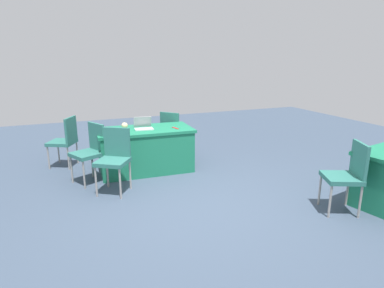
# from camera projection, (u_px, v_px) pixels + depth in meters

# --- Properties ---
(ground_plane) EXTENTS (14.40, 14.40, 0.00)m
(ground_plane) POSITION_uv_depth(u_px,v_px,m) (205.00, 209.00, 4.46)
(ground_plane) COLOR #3D4C60
(table_foreground) EXTENTS (1.70, 0.93, 0.78)m
(table_foreground) POSITION_uv_depth(u_px,v_px,m) (146.00, 150.00, 5.87)
(table_foreground) COLOR #1E7A56
(table_foreground) RESTS_ON ground
(chair_near_front) EXTENTS (0.61, 0.61, 0.98)m
(chair_near_front) POSITION_uv_depth(u_px,v_px,m) (114.00, 156.00, 4.91)
(chair_near_front) COLOR #9E9993
(chair_near_front) RESTS_ON ground
(chair_tucked_left) EXTENTS (0.59, 0.59, 0.94)m
(chair_tucked_left) POSITION_uv_depth(u_px,v_px,m) (65.00, 139.00, 6.05)
(chair_tucked_left) COLOR #9E9993
(chair_tucked_left) RESTS_ON ground
(chair_tucked_right) EXTENTS (0.58, 0.58, 0.95)m
(chair_tucked_right) POSITION_uv_depth(u_px,v_px,m) (348.00, 173.00, 4.25)
(chair_tucked_right) COLOR #9E9993
(chair_tucked_right) RESTS_ON ground
(chair_aisle) EXTENTS (0.62, 0.62, 0.94)m
(chair_aisle) POSITION_uv_depth(u_px,v_px,m) (173.00, 131.00, 6.66)
(chair_aisle) COLOR #9E9993
(chair_aisle) RESTS_ON ground
(chair_by_pillar) EXTENTS (0.59, 0.59, 0.97)m
(chair_by_pillar) POSITION_uv_depth(u_px,v_px,m) (91.00, 149.00, 5.29)
(chair_by_pillar) COLOR #9E9993
(chair_by_pillar) RESTS_ON ground
(laptop_silver) EXTENTS (0.34, 0.32, 0.21)m
(laptop_silver) POSITION_uv_depth(u_px,v_px,m) (144.00, 127.00, 5.76)
(laptop_silver) COLOR silver
(laptop_silver) RESTS_ON table_foreground
(yarn_ball) EXTENTS (0.11, 0.11, 0.11)m
(yarn_ball) POSITION_uv_depth(u_px,v_px,m) (125.00, 126.00, 5.76)
(yarn_ball) COLOR beige
(yarn_ball) RESTS_ON table_foreground
(scissors_red) EXTENTS (0.08, 0.18, 0.01)m
(scissors_red) POSITION_uv_depth(u_px,v_px,m) (175.00, 128.00, 5.81)
(scissors_red) COLOR red
(scissors_red) RESTS_ON table_foreground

